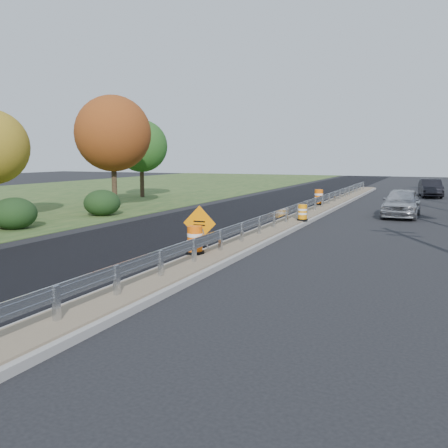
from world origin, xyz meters
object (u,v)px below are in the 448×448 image
at_px(caution_sign, 200,242).
at_px(barrel_median_far, 319,197).
at_px(barrel_median_mid, 303,213).
at_px(car_silver, 401,203).
at_px(barrel_median_near, 195,240).
at_px(car_dark_mid, 431,188).

xyz_separation_m(caution_sign, barrel_median_far, (0.35, 17.12, 0.27)).
bearing_deg(barrel_median_far, barrel_median_mid, -82.56).
bearing_deg(car_silver, barrel_median_near, -108.42).
distance_m(barrel_median_near, barrel_median_mid, 9.82).
bearing_deg(barrel_median_far, car_silver, -28.33).
relative_size(caution_sign, barrel_median_near, 1.86).
xyz_separation_m(caution_sign, barrel_median_mid, (1.45, 8.70, 0.18)).
relative_size(barrel_median_mid, car_dark_mid, 0.18).
bearing_deg(barrel_median_far, barrel_median_near, -90.00).
height_order(barrel_median_near, barrel_median_mid, barrel_median_near).
bearing_deg(barrel_median_mid, barrel_median_near, -96.43).
xyz_separation_m(caution_sign, barrel_median_near, (0.35, -1.06, 0.24)).
xyz_separation_m(barrel_median_far, car_silver, (5.38, -2.90, 0.11)).
height_order(car_silver, car_dark_mid, car_silver).
xyz_separation_m(barrel_median_mid, barrel_median_far, (-1.10, 8.42, 0.09)).
bearing_deg(barrel_median_mid, car_silver, 52.17).
relative_size(barrel_median_near, barrel_median_far, 0.93).
height_order(barrel_median_mid, car_dark_mid, car_dark_mid).
distance_m(car_silver, car_dark_mid, 15.37).
distance_m(barrel_median_mid, car_silver, 6.99).
height_order(barrel_median_mid, barrel_median_far, barrel_median_far).
xyz_separation_m(barrel_median_near, car_silver, (5.38, 15.27, 0.14)).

